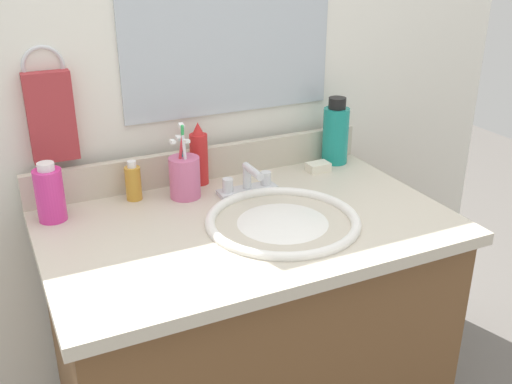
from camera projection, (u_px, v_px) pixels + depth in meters
name	position (u px, v px, depth m)	size (l,w,h in m)	color
vanity_cabinet	(249.00, 357.00, 1.58)	(0.92, 0.56, 0.75)	brown
countertop	(248.00, 226.00, 1.43)	(0.96, 0.61, 0.03)	beige
backsplash	(204.00, 163.00, 1.64)	(0.96, 0.02, 0.09)	beige
back_wall	(198.00, 212.00, 1.76)	(2.06, 0.04, 1.30)	white
mirror_panel	(229.00, 8.00, 1.55)	(0.60, 0.01, 0.56)	#B2BCC6
towel_ring	(43.00, 66.00, 1.41)	(0.10, 0.10, 0.01)	silver
hand_towel	(51.00, 117.00, 1.44)	(0.11, 0.04, 0.22)	#A53338
sink_basin	(282.00, 234.00, 1.42)	(0.37, 0.37, 0.11)	white
faucet	(248.00, 183.00, 1.56)	(0.16, 0.10, 0.08)	silver
bottle_oil_amber	(133.00, 182.00, 1.51)	(0.04, 0.04, 0.10)	gold
bottle_soap_pink	(50.00, 194.00, 1.40)	(0.07, 0.07, 0.14)	#D8338C
bottle_mouthwash_teal	(336.00, 133.00, 1.74)	(0.08, 0.08, 0.20)	teal
bottle_spray_red	(199.00, 156.00, 1.60)	(0.05, 0.05, 0.17)	red
cup_pink	(185.00, 176.00, 1.52)	(0.08, 0.08, 0.19)	#D16693
soap_bar	(318.00, 167.00, 1.71)	(0.06, 0.04, 0.02)	white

